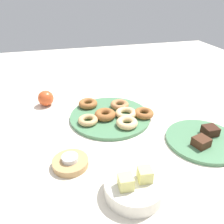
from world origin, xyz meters
The scene contains 18 objects.
ground_plane centered at (0.00, 0.00, 0.00)m, with size 2.40×2.40×0.00m, color beige.
donut_plate centered at (0.00, 0.00, 0.01)m, with size 0.33×0.33×0.01m, color #4C7F56.
donut_0 centered at (-0.06, -0.06, 0.03)m, with size 0.08×0.08×0.02m, color #B27547.
donut_1 centered at (0.10, 0.04, 0.02)m, with size 0.08×0.08×0.02m, color tan.
donut_2 centered at (-0.13, 0.04, 0.03)m, with size 0.08×0.08×0.02m, color #995B2D.
donut_3 centered at (-0.04, 0.10, 0.03)m, with size 0.08×0.08×0.02m, color #EABC84.
donut_4 centered at (0.08, -0.10, 0.03)m, with size 0.08×0.08×0.03m, color #995B2D.
donut_5 centered at (0.03, 0.02, 0.03)m, with size 0.09×0.09×0.03m, color #995B2D.
donut_6 centered at (-0.06, 0.02, 0.03)m, with size 0.09×0.09×0.02m, color #EABC84.
cake_plate centered at (-0.28, 0.24, 0.01)m, with size 0.26×0.26×0.01m, color #4C7F56.
brownie_near centered at (-0.31, 0.22, 0.03)m, with size 0.05×0.05×0.03m, color #381E14.
brownie_far centered at (-0.24, 0.28, 0.03)m, with size 0.05×0.05×0.03m, color #472819.
candle_holder centered at (0.19, 0.25, 0.01)m, with size 0.11×0.11×0.02m, color tan.
tealight centered at (0.19, 0.25, 0.03)m, with size 0.05×0.05×0.01m, color silver.
fruit_bowl centered at (0.04, 0.40, 0.02)m, with size 0.16×0.16×0.04m, color silver.
melon_chunk_left centered at (0.01, 0.40, 0.06)m, with size 0.04×0.04×0.04m, color #DBD67A.
melon_chunk_right centered at (0.06, 0.41, 0.06)m, with size 0.04×0.04×0.04m, color #DBD67A.
apple centered at (0.25, -0.18, 0.04)m, with size 0.07×0.07×0.07m, color #CC4C23.
Camera 1 is at (0.20, 0.79, 0.49)m, focal length 36.67 mm.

